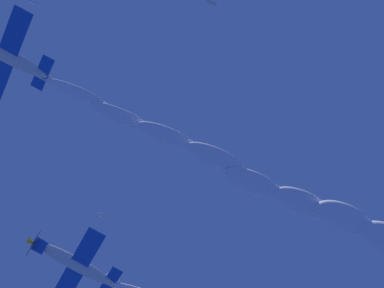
% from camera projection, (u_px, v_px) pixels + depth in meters
% --- Properties ---
extents(airplane_lead, '(9.18, 8.79, 4.43)m').
position_uv_depth(airplane_lead, '(1.00, 53.00, 71.54)').
color(airplane_lead, silver).
extents(airplane_right_wingman, '(9.28, 8.77, 4.40)m').
position_uv_depth(airplane_right_wingman, '(73.00, 262.00, 77.63)').
color(airplane_right_wingman, silver).
extents(smoke_trail_lead, '(17.90, 40.28, 6.84)m').
position_uv_depth(smoke_trail_lead, '(352.00, 226.00, 73.06)').
color(smoke_trail_lead, white).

